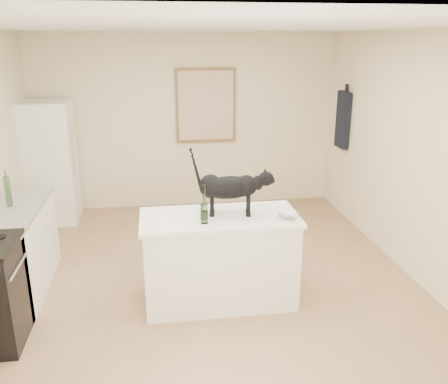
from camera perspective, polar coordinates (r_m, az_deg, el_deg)
floor at (r=5.00m, az=-1.99°, el=-11.84°), size 5.50×5.50×0.00m
ceiling at (r=4.34m, az=-2.39°, el=19.47°), size 5.50×5.50×0.00m
wall_back at (r=7.18m, az=-4.62°, el=8.42°), size 4.50×0.00×4.50m
wall_front at (r=2.02m, az=6.93°, el=-18.21°), size 4.50×0.00×4.50m
wall_right at (r=5.23m, az=23.17°, el=3.42°), size 0.00×5.50×5.50m
island_base at (r=4.63m, az=-0.53°, el=-8.36°), size 1.44×0.67×0.86m
island_top at (r=4.45m, az=-0.54°, el=-3.16°), size 1.50×0.70×0.04m
left_cabinets at (r=5.27m, az=-24.19°, el=-6.69°), size 0.60×1.40×0.86m
left_countertop at (r=5.11m, az=-24.83°, el=-2.08°), size 0.62×1.44×0.04m
fridge at (r=7.02m, az=-20.40°, el=3.37°), size 0.68×0.68×1.70m
artwork_frame at (r=7.14m, az=-2.21°, el=10.44°), size 0.90×0.03×1.10m
artwork_canvas at (r=7.12m, az=-2.20°, el=10.42°), size 0.82×0.00×1.02m
hanging_garment at (r=6.98m, az=14.23°, el=8.49°), size 0.08×0.34×0.80m
black_cat at (r=4.41m, az=0.61°, el=0.20°), size 0.71×0.31×0.48m
wine_bottle at (r=4.22m, az=-2.42°, el=-1.78°), size 0.08×0.08×0.32m
glass_bowl at (r=4.41m, az=7.89°, el=-2.91°), size 0.26×0.26×0.05m
fridge_paper at (r=6.86m, az=-18.00°, el=7.50°), size 0.01×0.15×0.19m
counter_bottle_cluster at (r=5.03m, az=-25.35°, el=-0.48°), size 0.12×0.30×0.31m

